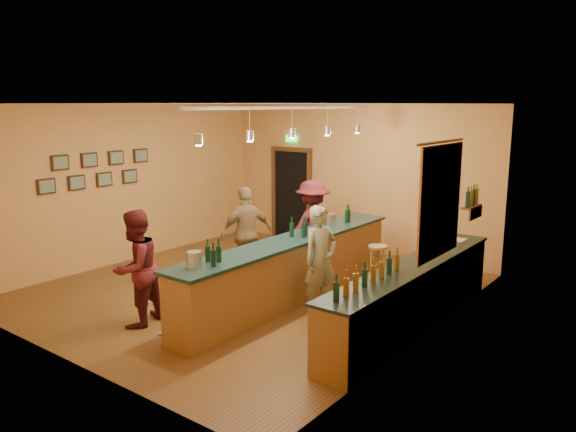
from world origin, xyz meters
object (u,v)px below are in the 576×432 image
Objects in this scene: bartender at (320,260)px; bar_stool at (378,254)px; customer_a at (136,268)px; back_counter at (412,294)px; customer_c at (312,226)px; tasting_bar at (292,265)px; customer_b at (247,233)px.

bartender is 2.37× the size of bar_stool.
customer_a is at bearing 153.94° from bartender.
back_counter is at bearing 114.00° from customer_a.
customer_c is at bearing -179.38° from bar_stool.
back_counter is 0.89× the size of tasting_bar.
tasting_bar is at bearing -174.95° from back_counter.
bartender is 0.97× the size of customer_b.
bar_stool is (1.87, 3.84, -0.29)m from customer_a.
customer_a is 2.42× the size of bar_stool.
back_counter is 3.47m from customer_b.
customer_a is 3.85m from customer_c.
customer_b is at bearing -150.79° from bar_stool.
customer_a reaches higher than bar_stool.
customer_b is 1.33m from customer_c.
tasting_bar is 1.80m from customer_c.
customer_b is at bearing 175.21° from back_counter.
customer_b is at bearing 172.24° from customer_a.
customer_c is at bearing 173.89° from customer_b.
customer_c reaches higher than back_counter.
customer_b reaches higher than back_counter.
customer_c is 1.46m from bar_stool.
customer_a is at bearing -116.03° from bar_stool.
tasting_bar is at bearing -113.14° from bar_stool.
back_counter is at bearing 80.12° from customer_c.
tasting_bar is at bearing 95.24° from customer_b.
back_counter is at bearing -47.20° from bar_stool.
bar_stool is (1.42, 0.02, -0.33)m from customer_c.
bar_stool is at bearing 66.86° from tasting_bar.
tasting_bar is 2.50m from customer_a.
bar_stool is (0.04, 1.79, -0.28)m from bartender.
tasting_bar is (-2.05, -0.18, 0.12)m from back_counter.
bartender is 2.75m from customer_a.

